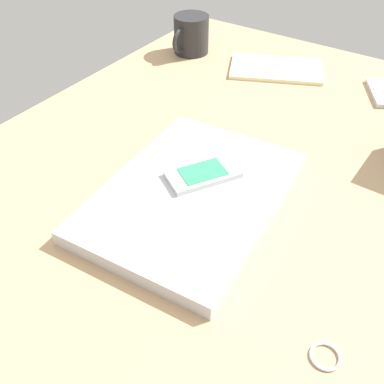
{
  "coord_description": "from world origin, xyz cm",
  "views": [
    {
      "loc": [
        46.12,
        28.75,
        47.61
      ],
      "look_at": [
        5.59,
        1.45,
        5.0
      ],
      "focal_mm": 41.5,
      "sensor_mm": 36.0,
      "label": 1
    }
  ],
  "objects_px": {
    "coffee_mug": "(191,35)",
    "notepad": "(276,69)",
    "cell_phone_on_desk": "(384,93)",
    "laptop_closed": "(192,196)",
    "key_ring": "(325,357)",
    "cell_phone_on_laptop": "(203,174)"
  },
  "relations": [
    {
      "from": "coffee_mug",
      "to": "key_ring",
      "type": "height_order",
      "value": "coffee_mug"
    },
    {
      "from": "cell_phone_on_laptop",
      "to": "key_ring",
      "type": "xyz_separation_m",
      "value": [
        0.16,
        0.26,
        -0.03
      ]
    },
    {
      "from": "cell_phone_on_desk",
      "to": "notepad",
      "type": "bearing_deg",
      "value": -84.68
    },
    {
      "from": "laptop_closed",
      "to": "cell_phone_on_desk",
      "type": "relative_size",
      "value": 2.69
    },
    {
      "from": "cell_phone_on_laptop",
      "to": "key_ring",
      "type": "height_order",
      "value": "cell_phone_on_laptop"
    },
    {
      "from": "notepad",
      "to": "cell_phone_on_desk",
      "type": "bearing_deg",
      "value": 70.34
    },
    {
      "from": "cell_phone_on_desk",
      "to": "notepad",
      "type": "height_order",
      "value": "cell_phone_on_desk"
    },
    {
      "from": "laptop_closed",
      "to": "notepad",
      "type": "relative_size",
      "value": 1.66
    },
    {
      "from": "notepad",
      "to": "coffee_mug",
      "type": "xyz_separation_m",
      "value": [
        0.03,
        -0.21,
        0.04
      ]
    },
    {
      "from": "cell_phone_on_laptop",
      "to": "notepad",
      "type": "relative_size",
      "value": 0.61
    },
    {
      "from": "laptop_closed",
      "to": "notepad",
      "type": "height_order",
      "value": "laptop_closed"
    },
    {
      "from": "coffee_mug",
      "to": "laptop_closed",
      "type": "bearing_deg",
      "value": 34.26
    },
    {
      "from": "cell_phone_on_desk",
      "to": "notepad",
      "type": "distance_m",
      "value": 0.23
    },
    {
      "from": "cell_phone_on_laptop",
      "to": "coffee_mug",
      "type": "bearing_deg",
      "value": -143.88
    },
    {
      "from": "cell_phone_on_desk",
      "to": "notepad",
      "type": "relative_size",
      "value": 0.62
    },
    {
      "from": "laptop_closed",
      "to": "key_ring",
      "type": "bearing_deg",
      "value": 59.56
    },
    {
      "from": "key_ring",
      "to": "notepad",
      "type": "bearing_deg",
      "value": -149.8
    },
    {
      "from": "coffee_mug",
      "to": "key_ring",
      "type": "distance_m",
      "value": 0.8
    },
    {
      "from": "cell_phone_on_desk",
      "to": "coffee_mug",
      "type": "height_order",
      "value": "coffee_mug"
    },
    {
      "from": "notepad",
      "to": "coffee_mug",
      "type": "relative_size",
      "value": 1.76
    },
    {
      "from": "coffee_mug",
      "to": "notepad",
      "type": "bearing_deg",
      "value": 97.01
    },
    {
      "from": "laptop_closed",
      "to": "cell_phone_on_laptop",
      "type": "height_order",
      "value": "cell_phone_on_laptop"
    }
  ]
}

